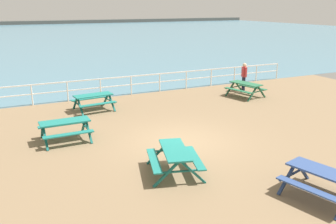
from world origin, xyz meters
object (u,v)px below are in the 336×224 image
picnic_table_mid_centre (323,177)px  picnic_table_far_left (246,86)px  visitor (244,75)px  picnic_table_near_right (65,126)px  picnic_table_near_left (175,155)px  picnic_table_far_right (93,99)px

picnic_table_mid_centre → picnic_table_far_left: same height
picnic_table_mid_centre → visitor: (5.73, 10.96, 0.36)m
picnic_table_far_left → picnic_table_mid_centre: bearing=139.4°
picnic_table_near_right → picnic_table_far_left: bearing=13.6°
picnic_table_near_right → picnic_table_far_left: size_ratio=0.86×
picnic_table_near_left → picnic_table_near_right: same height
picnic_table_far_left → visitor: size_ratio=1.27×
picnic_table_near_left → picnic_table_far_left: same height
picnic_table_near_left → picnic_table_near_right: bearing=46.3°
picnic_table_mid_centre → picnic_table_far_left: bearing=-41.5°
picnic_table_mid_centre → picnic_table_near_left: bearing=29.2°
picnic_table_far_right → picnic_table_mid_centre: bearing=-78.4°
picnic_table_near_left → picnic_table_far_right: same height
picnic_table_mid_centre → picnic_table_far_right: same height
picnic_table_far_left → picnic_table_far_right: bearing=69.6°
picnic_table_near_right → picnic_table_far_right: same height
picnic_table_near_left → visitor: size_ratio=1.29×
picnic_table_mid_centre → picnic_table_far_right: 11.23m
picnic_table_near_left → picnic_table_far_left: size_ratio=1.02×
picnic_table_near_left → picnic_table_far_right: bearing=19.5°
picnic_table_far_right → picnic_table_far_left: bearing=-12.2°
picnic_table_far_left → picnic_table_near_right: bearing=90.6°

